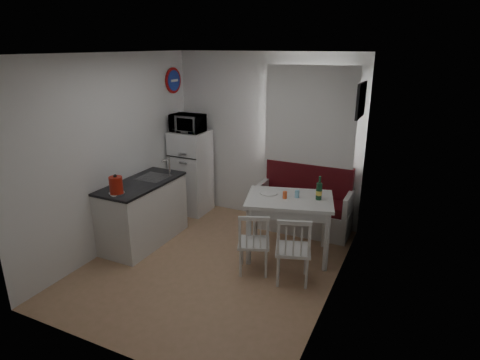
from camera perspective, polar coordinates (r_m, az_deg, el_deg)
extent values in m
cube|color=tan|center=(5.29, -3.77, -11.89)|extent=(3.00, 3.50, 0.02)
cube|color=white|center=(4.55, -4.49, 17.53)|extent=(3.00, 3.50, 0.02)
cube|color=white|center=(6.29, 3.76, 5.93)|extent=(3.00, 0.02, 2.60)
cube|color=white|center=(3.45, -18.55, -6.11)|extent=(3.00, 0.02, 2.60)
cube|color=white|center=(5.63, -17.56, 3.55)|extent=(0.02, 3.50, 2.60)
cube|color=white|center=(4.26, 13.78, -0.88)|extent=(0.02, 3.50, 2.60)
cube|color=silver|center=(5.98, 10.02, 8.19)|extent=(1.22, 0.06, 1.47)
cube|color=white|center=(5.91, 9.86, 8.56)|extent=(1.35, 0.02, 1.50)
cube|color=silver|center=(5.82, -13.55, -4.66)|extent=(0.60, 1.30, 0.86)
cube|color=black|center=(5.66, -13.89, -0.43)|extent=(0.62, 1.32, 0.03)
cube|color=#99999E|center=(5.85, -12.19, -0.06)|extent=(0.40, 0.40, 0.10)
cylinder|color=silver|center=(5.84, -10.00, 1.91)|extent=(0.02, 0.02, 0.26)
cylinder|color=#19309A|center=(6.59, -9.41, 13.79)|extent=(0.03, 0.40, 0.40)
cube|color=black|center=(5.16, 16.80, 10.81)|extent=(0.04, 0.52, 0.42)
cube|color=silver|center=(6.17, 8.92, -5.37)|extent=(1.39, 0.54, 0.39)
cube|color=#551016|center=(6.08, 9.04, -3.16)|extent=(1.33, 0.49, 0.13)
cube|color=#551016|center=(6.16, 9.73, 0.08)|extent=(1.33, 0.11, 0.49)
cube|color=silver|center=(5.20, 7.07, -2.74)|extent=(1.26, 1.04, 0.04)
cube|color=silver|center=(5.23, 7.03, -3.64)|extent=(1.13, 0.90, 0.13)
cylinder|color=silver|center=(5.36, 6.90, -6.83)|extent=(0.07, 0.07, 0.78)
cube|color=silver|center=(4.96, 1.98, -8.92)|extent=(0.49, 0.48, 0.04)
cube|color=silver|center=(4.73, 1.21, -7.43)|extent=(0.35, 0.17, 0.40)
cube|color=silver|center=(4.80, 7.54, -9.79)|extent=(0.50, 0.49, 0.04)
cube|color=silver|center=(4.55, 6.98, -8.19)|extent=(0.38, 0.16, 0.42)
cube|color=white|center=(6.67, -6.94, 1.12)|extent=(0.55, 0.55, 1.37)
imported|color=white|center=(6.43, -7.46, 8.02)|extent=(0.50, 0.34, 0.28)
cylinder|color=#A81B0D|center=(5.21, -17.22, -0.71)|extent=(0.20, 0.20, 0.26)
cylinder|color=#FF622A|center=(5.14, 6.40, -2.14)|extent=(0.06, 0.06, 0.09)
cylinder|color=#8DCFF0|center=(5.20, 8.12, -1.98)|extent=(0.06, 0.06, 0.09)
cylinder|color=white|center=(5.30, 4.08, -1.87)|extent=(0.23, 0.23, 0.02)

